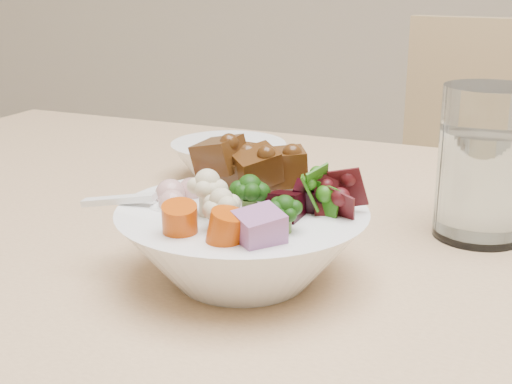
% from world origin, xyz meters
% --- Properties ---
extents(chair_far, '(0.51, 0.51, 0.90)m').
position_xyz_m(chair_far, '(-0.08, 0.72, 0.51)').
color(chair_far, tan).
rests_on(chair_far, ground).
extents(food_bowl, '(0.19, 0.19, 0.10)m').
position_xyz_m(food_bowl, '(-0.36, -0.00, 0.79)').
color(food_bowl, white).
rests_on(food_bowl, dining_table).
extents(soup_spoon, '(0.09, 0.03, 0.02)m').
position_xyz_m(soup_spoon, '(-0.43, -0.01, 0.81)').
color(soup_spoon, white).
rests_on(soup_spoon, food_bowl).
extents(water_glass, '(0.08, 0.08, 0.14)m').
position_xyz_m(water_glass, '(-0.18, 0.13, 0.82)').
color(water_glass, white).
rests_on(water_glass, dining_table).
extents(side_bowl, '(0.13, 0.13, 0.04)m').
position_xyz_m(side_bowl, '(-0.44, 0.26, 0.78)').
color(side_bowl, white).
rests_on(side_bowl, dining_table).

